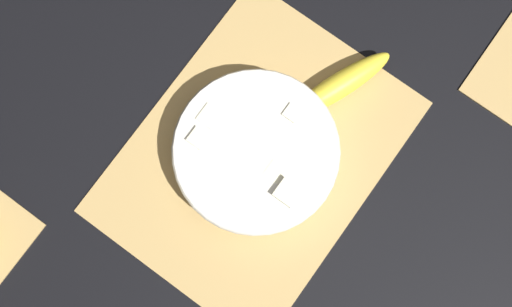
% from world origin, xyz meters
% --- Properties ---
extents(ground_plane, '(6.00, 6.00, 0.00)m').
position_xyz_m(ground_plane, '(0.00, 0.00, 0.00)').
color(ground_plane, black).
extents(bamboo_mat_center, '(0.45, 0.34, 0.01)m').
position_xyz_m(bamboo_mat_center, '(0.00, 0.00, 0.00)').
color(bamboo_mat_center, tan).
rests_on(bamboo_mat_center, ground_plane).
extents(fruit_salad_bowl, '(0.24, 0.24, 0.06)m').
position_xyz_m(fruit_salad_bowl, '(-0.00, 0.00, 0.04)').
color(fruit_salad_bowl, silver).
rests_on(fruit_salad_bowl, bamboo_mat_center).
extents(whole_banana, '(0.18, 0.10, 0.04)m').
position_xyz_m(whole_banana, '(-0.16, 0.04, 0.03)').
color(whole_banana, yellow).
rests_on(whole_banana, bamboo_mat_center).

